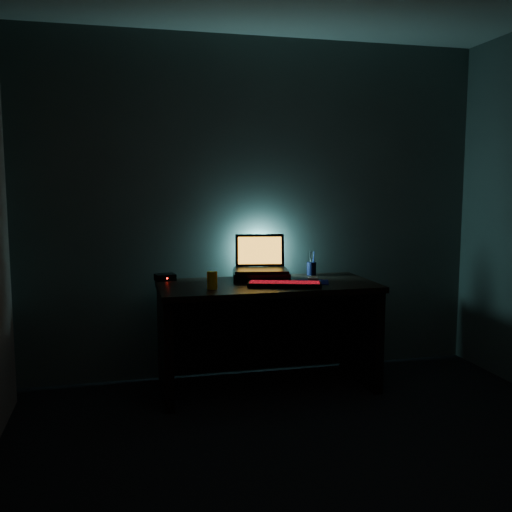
# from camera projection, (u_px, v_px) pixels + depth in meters

# --- Properties ---
(room) EXTENTS (3.50, 4.00, 2.50)m
(room) POSITION_uv_depth(u_px,v_px,m) (367.00, 228.00, 2.33)
(room) COLOR black
(room) RESTS_ON ground
(desk) EXTENTS (1.50, 0.70, 0.75)m
(desk) POSITION_uv_depth(u_px,v_px,m) (265.00, 318.00, 4.03)
(desk) COLOR black
(desk) RESTS_ON ground
(riser) EXTENTS (0.45, 0.36, 0.06)m
(riser) POSITION_uv_depth(u_px,v_px,m) (261.00, 276.00, 4.10)
(riser) COLOR black
(riser) RESTS_ON desk
(laptop) EXTENTS (0.42, 0.34, 0.26)m
(laptop) POSITION_uv_depth(u_px,v_px,m) (260.00, 262.00, 4.13)
(laptop) COLOR black
(laptop) RESTS_ON riser
(keyboard) EXTENTS (0.51, 0.29, 0.03)m
(keyboard) POSITION_uv_depth(u_px,v_px,m) (285.00, 284.00, 3.83)
(keyboard) COLOR black
(keyboard) RESTS_ON desk
(mousepad) EXTENTS (0.27, 0.26, 0.00)m
(mousepad) POSITION_uv_depth(u_px,v_px,m) (313.00, 282.00, 3.99)
(mousepad) COLOR #0C0D54
(mousepad) RESTS_ON desk
(mouse) EXTENTS (0.10, 0.13, 0.03)m
(mouse) POSITION_uv_depth(u_px,v_px,m) (313.00, 279.00, 3.98)
(mouse) COLOR gray
(mouse) RESTS_ON mousepad
(pen_cup) EXTENTS (0.07, 0.07, 0.10)m
(pen_cup) POSITION_uv_depth(u_px,v_px,m) (311.00, 269.00, 4.30)
(pen_cup) COLOR black
(pen_cup) RESTS_ON desk
(juice_glass) EXTENTS (0.08, 0.08, 0.12)m
(juice_glass) POSITION_uv_depth(u_px,v_px,m) (212.00, 280.00, 3.73)
(juice_glass) COLOR #E4A30C
(juice_glass) RESTS_ON desk
(router) EXTENTS (0.16, 0.13, 0.05)m
(router) POSITION_uv_depth(u_px,v_px,m) (165.00, 277.00, 4.07)
(router) COLOR black
(router) RESTS_ON desk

